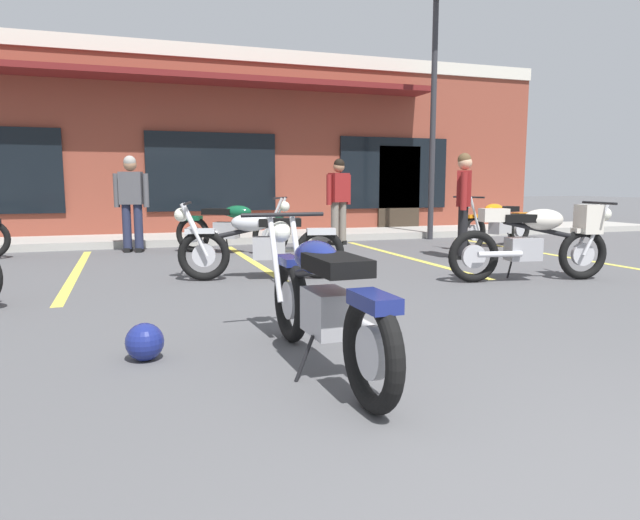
{
  "coord_description": "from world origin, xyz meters",
  "views": [
    {
      "loc": [
        -1.8,
        -1.0,
        1.2
      ],
      "look_at": [
        -0.25,
        3.57,
        0.55
      ],
      "focal_mm": 31.94,
      "sensor_mm": 36.0,
      "label": 1
    }
  ],
  "objects": [
    {
      "name": "ground_plane",
      "position": [
        0.0,
        3.56,
        0.0
      ],
      "size": [
        80.0,
        80.0,
        0.0
      ],
      "primitive_type": "plane",
      "color": "#515154"
    },
    {
      "name": "sidewalk_kerb",
      "position": [
        0.0,
        10.97,
        0.07
      ],
      "size": [
        22.0,
        1.8,
        0.14
      ],
      "primitive_type": "cube",
      "color": "#A8A59E",
      "rests_on": "ground_plane"
    },
    {
      "name": "brick_storefront_building",
      "position": [
        0.0,
        14.56,
        2.08
      ],
      "size": [
        16.49,
        6.62,
        4.14
      ],
      "color": "brown",
      "rests_on": "ground_plane"
    },
    {
      "name": "painted_stall_lines",
      "position": [
        0.0,
        7.37,
        0.0
      ],
      "size": [
        10.11,
        4.8,
        0.01
      ],
      "color": "#DBCC4C",
      "rests_on": "ground_plane"
    },
    {
      "name": "motorcycle_foreground_classic",
      "position": [
        -0.63,
        2.39,
        0.46
      ],
      "size": [
        0.66,
        2.11,
        0.98
      ],
      "color": "black",
      "rests_on": "ground_plane"
    },
    {
      "name": "motorcycle_silver_naked",
      "position": [
        -0.11,
        8.72,
        0.46
      ],
      "size": [
        1.84,
        1.4,
        0.98
      ],
      "color": "black",
      "rests_on": "ground_plane"
    },
    {
      "name": "motorcycle_blue_standard",
      "position": [
        -0.24,
        5.93,
        0.46
      ],
      "size": [
        2.09,
        0.79,
        0.98
      ],
      "color": "black",
      "rests_on": "ground_plane"
    },
    {
      "name": "motorcycle_green_cafe_racer",
      "position": [
        2.99,
        4.75,
        0.53
      ],
      "size": [
        2.1,
        0.76,
        0.98
      ],
      "color": "black",
      "rests_on": "ground_plane"
    },
    {
      "name": "motorcycle_orange_scrambler",
      "position": [
        4.75,
        8.01,
        0.46
      ],
      "size": [
        2.03,
        1.02,
        0.98
      ],
      "color": "black",
      "rests_on": "ground_plane"
    },
    {
      "name": "person_in_shorts_foreground",
      "position": [
        3.26,
        6.84,
        0.95
      ],
      "size": [
        0.42,
        0.55,
        1.68
      ],
      "color": "black",
      "rests_on": "ground_plane"
    },
    {
      "name": "person_by_back_row",
      "position": [
        2.12,
        9.45,
        0.95
      ],
      "size": [
        0.6,
        0.37,
        1.68
      ],
      "color": "black",
      "rests_on": "ground_plane"
    },
    {
      "name": "person_near_building",
      "position": [
        -1.72,
        9.44,
        0.95
      ],
      "size": [
        0.61,
        0.35,
        1.68
      ],
      "color": "black",
      "rests_on": "ground_plane"
    },
    {
      "name": "helmet_on_pavement",
      "position": [
        -1.73,
        2.95,
        0.13
      ],
      "size": [
        0.26,
        0.26,
        0.26
      ],
      "color": "navy",
      "rests_on": "ground_plane"
    },
    {
      "name": "parking_lot_lamp_post",
      "position": [
        4.4,
        9.76,
        3.31
      ],
      "size": [
        0.24,
        0.76,
        5.14
      ],
      "color": "#2D2D33",
      "rests_on": "ground_plane"
    }
  ]
}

